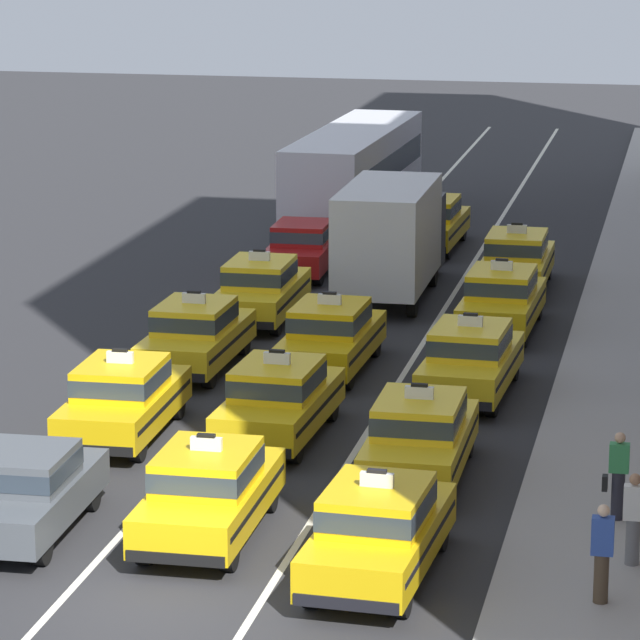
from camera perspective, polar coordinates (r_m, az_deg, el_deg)
The scene contains 22 objects.
ground_plane at distance 29.97m, azimuth -5.12°, elevation -8.91°, with size 160.00×160.00×0.00m, color #2B2B2D.
lane_stripe_left_center at distance 48.84m, azimuth -0.13°, elevation 0.03°, with size 0.14×80.00×0.01m, color silver.
lane_stripe_center_right at distance 48.30m, azimuth 3.58°, elevation -0.16°, with size 0.14×80.00×0.01m, color silver.
sedan_left_nearest at distance 33.16m, azimuth -9.12°, elevation -5.22°, with size 1.87×4.35×1.58m.
taxi_left_second at distance 38.52m, azimuth -6.17°, elevation -2.42°, with size 1.92×4.60×1.96m.
taxi_left_third at distance 43.74m, azimuth -3.89°, elevation -0.44°, with size 1.87×4.58×1.96m.
taxi_left_fourth at distance 48.52m, azimuth -1.86°, elevation 0.99°, with size 1.86×4.58×1.96m.
sedan_left_fifth at distance 54.25m, azimuth -0.54°, elevation 2.30°, with size 1.87×4.34×1.58m.
bus_left_sixth at distance 62.21m, azimuth 1.09°, elevation 4.66°, with size 2.87×11.28×3.22m.
taxi_center_nearest at distance 32.64m, azimuth -3.49°, elevation -5.33°, with size 1.86×4.58×1.96m.
taxi_center_second at distance 38.23m, azimuth -1.30°, elevation -2.47°, with size 1.97×4.62×1.96m.
taxi_center_third at distance 43.51m, azimuth 0.33°, elevation -0.48°, with size 1.93×4.60×1.96m.
box_truck_center_fourth at distance 51.24m, azimuth 2.25°, elevation 2.69°, with size 2.35×6.98×3.27m.
taxi_center_fifth at distance 58.18m, azimuth 3.48°, elevation 3.08°, with size 1.93×4.60×1.96m.
taxi_right_nearest at distance 30.72m, azimuth 1.82°, elevation -6.53°, with size 2.03×4.64×1.96m.
taxi_right_second at distance 35.77m, azimuth 3.12°, elevation -3.62°, with size 1.85×4.57×1.96m.
taxi_right_third at distance 41.54m, azimuth 4.71°, elevation -1.20°, with size 2.00×4.63×1.96m.
taxi_right_fourth at distance 47.53m, azimuth 5.67°, elevation 0.66°, with size 1.93×4.60×1.96m.
taxi_right_fifth at distance 52.54m, azimuth 6.14°, elevation 1.89°, with size 1.82×4.56×1.96m.
pedestrian_near_crosswalk at distance 29.71m, azimuth 8.78°, elevation -7.18°, with size 0.36×0.24×1.65m.
pedestrian_mid_block at distance 33.51m, azimuth 9.26°, elevation -4.81°, with size 0.47×0.24×1.64m.
pedestrian_trailing at distance 31.39m, azimuth 9.74°, elevation -6.11°, with size 0.36×0.24×1.61m.
Camera 1 is at (8.24, -26.46, 11.42)m, focal length 102.77 mm.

